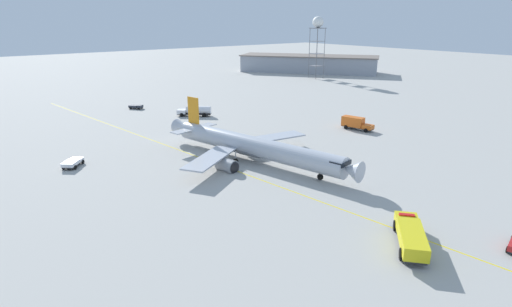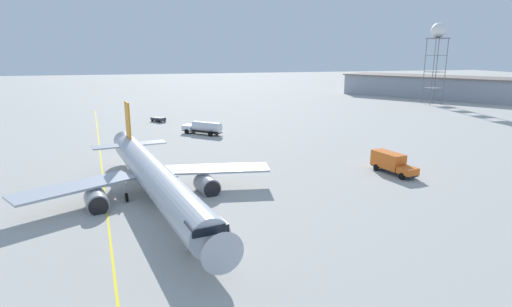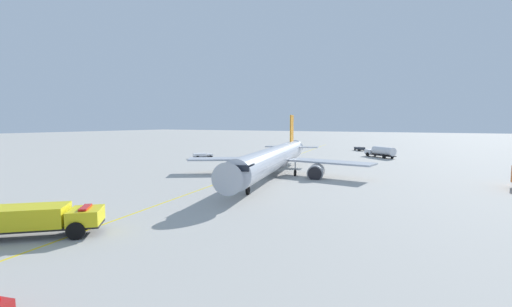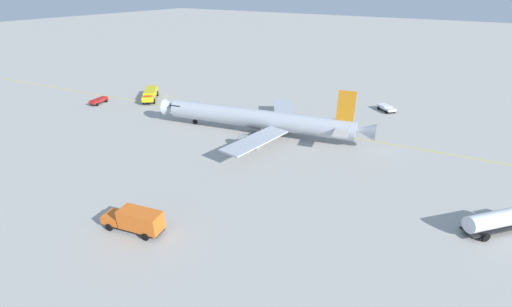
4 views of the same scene
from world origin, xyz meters
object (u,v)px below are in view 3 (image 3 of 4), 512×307
at_px(fire_tender_truck, 25,219).
at_px(fuel_tanker_truck, 381,151).
at_px(pushback_tug_truck, 203,155).
at_px(baggage_truck_truck_extra, 360,148).
at_px(airliner_main, 275,159).

bearing_deg(fire_tender_truck, fuel_tanker_truck, 38.56).
relative_size(pushback_tug_truck, baggage_truck_truck_extra, 1.15).
distance_m(airliner_main, pushback_tug_truck, 34.03).
relative_size(airliner_main, pushback_tug_truck, 8.84).
bearing_deg(fuel_tanker_truck, baggage_truck_truck_extra, -23.39).
bearing_deg(fuel_tanker_truck, airliner_main, 116.36).
distance_m(pushback_tug_truck, fuel_tanker_truck, 46.33).
bearing_deg(airliner_main, fuel_tanker_truck, 152.68).
height_order(airliner_main, pushback_tug_truck, airliner_main).
bearing_deg(airliner_main, baggage_truck_truck_extra, 166.07).
height_order(airliner_main, fire_tender_truck, airliner_main).
xyz_separation_m(pushback_tug_truck, baggage_truck_truck_extra, (-43.44, 30.64, -0.09)).
relative_size(fuel_tanker_truck, baggage_truck_truck_extra, 1.97).
xyz_separation_m(airliner_main, fire_tender_truck, (37.49, -4.41, -1.37)).
bearing_deg(pushback_tug_truck, fire_tender_truck, -115.36).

